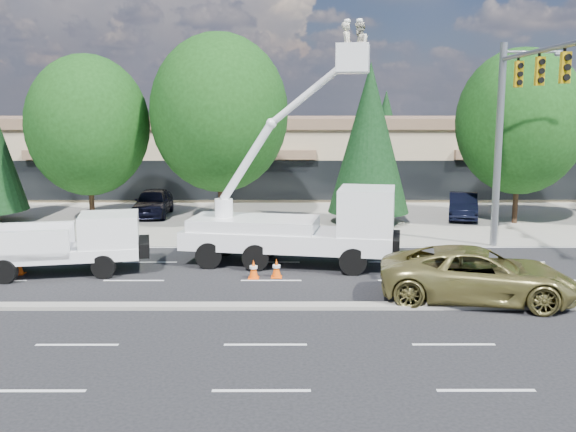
{
  "coord_description": "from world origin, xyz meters",
  "views": [
    {
      "loc": [
        0.56,
        -19.39,
        6.22
      ],
      "look_at": [
        0.62,
        3.14,
        2.4
      ],
      "focal_mm": 40.0,
      "sensor_mm": 36.0,
      "label": 1
    }
  ],
  "objects_px": {
    "minivan": "(478,275)",
    "signal_mast": "(519,112)",
    "utility_pickup": "(71,249)",
    "bucket_truck": "(307,216)"
  },
  "relations": [
    {
      "from": "minivan",
      "to": "signal_mast",
      "type": "bearing_deg",
      "value": -16.88
    },
    {
      "from": "signal_mast",
      "to": "minivan",
      "type": "height_order",
      "value": "signal_mast"
    },
    {
      "from": "utility_pickup",
      "to": "minivan",
      "type": "relative_size",
      "value": 0.99
    },
    {
      "from": "signal_mast",
      "to": "bucket_truck",
      "type": "xyz_separation_m",
      "value": [
        -8.66,
        -1.57,
        -4.06
      ]
    },
    {
      "from": "utility_pickup",
      "to": "minivan",
      "type": "height_order",
      "value": "utility_pickup"
    },
    {
      "from": "bucket_truck",
      "to": "minivan",
      "type": "distance_m",
      "value": 7.27
    },
    {
      "from": "utility_pickup",
      "to": "bucket_truck",
      "type": "distance_m",
      "value": 9.08
    },
    {
      "from": "signal_mast",
      "to": "utility_pickup",
      "type": "bearing_deg",
      "value": -171.1
    },
    {
      "from": "minivan",
      "to": "utility_pickup",
      "type": "bearing_deg",
      "value": 86.65
    },
    {
      "from": "bucket_truck",
      "to": "minivan",
      "type": "xyz_separation_m",
      "value": [
        5.41,
        -4.72,
        -1.13
      ]
    }
  ]
}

